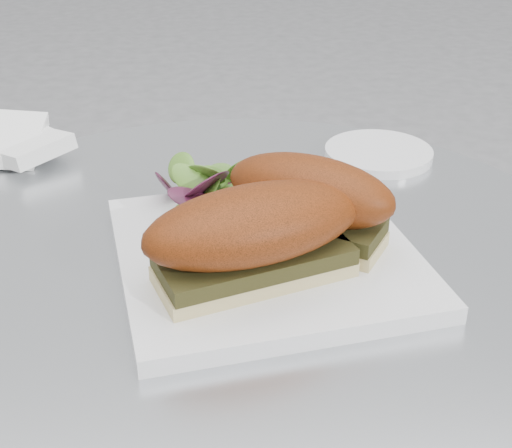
# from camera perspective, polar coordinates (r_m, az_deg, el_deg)

# --- Properties ---
(table) EXTENTS (0.70, 0.70, 0.73)m
(table) POSITION_cam_1_polar(r_m,az_deg,el_deg) (0.81, -1.34, -17.33)
(table) COLOR silver
(table) RESTS_ON ground
(plate) EXTENTS (0.30, 0.30, 0.02)m
(plate) POSITION_cam_1_polar(r_m,az_deg,el_deg) (0.64, 0.77, -2.50)
(plate) COLOR white
(plate) RESTS_ON table
(sandwich_left) EXTENTS (0.20, 0.14, 0.08)m
(sandwich_left) POSITION_cam_1_polar(r_m,az_deg,el_deg) (0.57, -0.13, -0.79)
(sandwich_left) COLOR #C8B87D
(sandwich_left) RESTS_ON plate
(sandwich_right) EXTENTS (0.17, 0.14, 0.08)m
(sandwich_right) POSITION_cam_1_polar(r_m,az_deg,el_deg) (0.62, 4.31, 2.00)
(sandwich_right) COLOR #C8B87D
(sandwich_right) RESTS_ON plate
(salad) EXTENTS (0.11, 0.11, 0.05)m
(salad) POSITION_cam_1_polar(r_m,az_deg,el_deg) (0.69, -3.87, 3.00)
(salad) COLOR #5B9430
(salad) RESTS_ON plate
(napkin) EXTENTS (0.17, 0.17, 0.02)m
(napkin) POSITION_cam_1_polar(r_m,az_deg,el_deg) (0.89, -18.70, 5.52)
(napkin) COLOR white
(napkin) RESTS_ON table
(saucer) EXTENTS (0.13, 0.13, 0.01)m
(saucer) POSITION_cam_1_polar(r_m,az_deg,el_deg) (0.86, 9.78, 5.61)
(saucer) COLOR white
(saucer) RESTS_ON table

